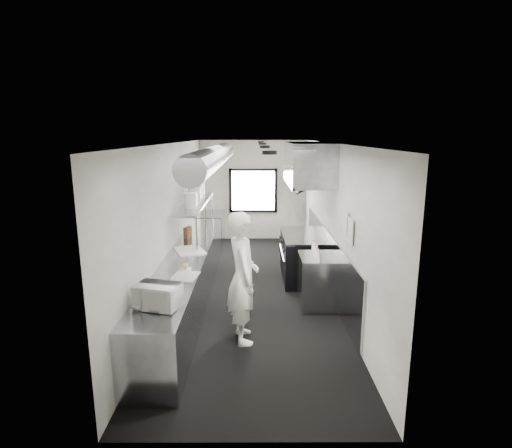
{
  "coord_description": "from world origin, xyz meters",
  "views": [
    {
      "loc": [
        0.04,
        -7.45,
        2.97
      ],
      "look_at": [
        0.07,
        -0.2,
        1.36
      ],
      "focal_mm": 28.6,
      "sensor_mm": 36.0,
      "label": 1
    }
  ],
  "objects_px": {
    "microwave": "(158,296)",
    "plate_stack_c": "(197,191)",
    "plate_stack_a": "(191,200)",
    "cutting_board": "(190,250)",
    "squeeze_bottle_a": "(319,257)",
    "squeeze_bottle_c": "(315,251)",
    "far_work_table": "(210,230)",
    "pass_shelf": "(196,204)",
    "line_cook": "(243,277)",
    "knife_block": "(188,232)",
    "small_plate": "(186,269)",
    "squeeze_bottle_b": "(317,254)",
    "squeeze_bottle_d": "(316,249)",
    "range": "(302,256)",
    "prep_counter": "(189,277)",
    "bottle_station": "(318,281)",
    "squeeze_bottle_e": "(313,246)",
    "exhaust_hood": "(308,164)",
    "plate_stack_b": "(195,196)",
    "deli_tub_b": "(151,288)",
    "deli_tub_a": "(150,296)"
  },
  "relations": [
    {
      "from": "knife_block",
      "to": "plate_stack_a",
      "type": "distance_m",
      "value": 0.77
    },
    {
      "from": "squeeze_bottle_b",
      "to": "squeeze_bottle_d",
      "type": "distance_m",
      "value": 0.28
    },
    {
      "from": "small_plate",
      "to": "far_work_table",
      "type": "bearing_deg",
      "value": 91.43
    },
    {
      "from": "squeeze_bottle_a",
      "to": "plate_stack_c",
      "type": "bearing_deg",
      "value": 134.93
    },
    {
      "from": "microwave",
      "to": "cutting_board",
      "type": "xyz_separation_m",
      "value": [
        0.01,
        2.44,
        -0.14
      ]
    },
    {
      "from": "deli_tub_a",
      "to": "small_plate",
      "type": "xyz_separation_m",
      "value": [
        0.26,
        1.19,
        -0.04
      ]
    },
    {
      "from": "deli_tub_b",
      "to": "squeeze_bottle_d",
      "type": "bearing_deg",
      "value": 35.63
    },
    {
      "from": "far_work_table",
      "to": "pass_shelf",
      "type": "bearing_deg",
      "value": -91.07
    },
    {
      "from": "line_cook",
      "to": "knife_block",
      "type": "distance_m",
      "value": 2.79
    },
    {
      "from": "squeeze_bottle_b",
      "to": "squeeze_bottle_e",
      "type": "relative_size",
      "value": 0.91
    },
    {
      "from": "exhaust_hood",
      "to": "pass_shelf",
      "type": "xyz_separation_m",
      "value": [
        -2.29,
        0.3,
        -0.86
      ]
    },
    {
      "from": "prep_counter",
      "to": "bottle_station",
      "type": "distance_m",
      "value": 2.31
    },
    {
      "from": "cutting_board",
      "to": "pass_shelf",
      "type": "bearing_deg",
      "value": 92.46
    },
    {
      "from": "knife_block",
      "to": "squeeze_bottle_b",
      "type": "xyz_separation_m",
      "value": [
        2.42,
        -1.43,
        -0.03
      ]
    },
    {
      "from": "squeeze_bottle_a",
      "to": "squeeze_bottle_c",
      "type": "distance_m",
      "value": 0.32
    },
    {
      "from": "range",
      "to": "bottle_station",
      "type": "height_order",
      "value": "range"
    },
    {
      "from": "plate_stack_a",
      "to": "cutting_board",
      "type": "bearing_deg",
      "value": -85.0
    },
    {
      "from": "plate_stack_b",
      "to": "squeeze_bottle_c",
      "type": "distance_m",
      "value": 2.83
    },
    {
      "from": "cutting_board",
      "to": "squeeze_bottle_a",
      "type": "xyz_separation_m",
      "value": [
        2.24,
        -0.64,
        0.07
      ]
    },
    {
      "from": "deli_tub_a",
      "to": "squeeze_bottle_e",
      "type": "bearing_deg",
      "value": 42.37
    },
    {
      "from": "line_cook",
      "to": "plate_stack_a",
      "type": "distance_m",
      "value": 2.6
    },
    {
      "from": "cutting_board",
      "to": "squeeze_bottle_b",
      "type": "distance_m",
      "value": 2.28
    },
    {
      "from": "prep_counter",
      "to": "small_plate",
      "type": "height_order",
      "value": "small_plate"
    },
    {
      "from": "bottle_station",
      "to": "squeeze_bottle_d",
      "type": "xyz_separation_m",
      "value": [
        -0.03,
        0.15,
        0.54
      ]
    },
    {
      "from": "line_cook",
      "to": "squeeze_bottle_d",
      "type": "relative_size",
      "value": 11.27
    },
    {
      "from": "microwave",
      "to": "squeeze_bottle_c",
      "type": "distance_m",
      "value": 3.07
    },
    {
      "from": "pass_shelf",
      "to": "knife_block",
      "type": "height_order",
      "value": "pass_shelf"
    },
    {
      "from": "knife_block",
      "to": "squeeze_bottle_c",
      "type": "relative_size",
      "value": 1.27
    },
    {
      "from": "range",
      "to": "plate_stack_c",
      "type": "xyz_separation_m",
      "value": [
        -2.25,
        0.61,
        1.28
      ]
    },
    {
      "from": "bottle_station",
      "to": "squeeze_bottle_a",
      "type": "xyz_separation_m",
      "value": [
        -0.04,
        -0.32,
        0.53
      ]
    },
    {
      "from": "far_work_table",
      "to": "squeeze_bottle_a",
      "type": "height_order",
      "value": "squeeze_bottle_a"
    },
    {
      "from": "microwave",
      "to": "squeeze_bottle_b",
      "type": "distance_m",
      "value": 2.99
    },
    {
      "from": "pass_shelf",
      "to": "plate_stack_a",
      "type": "xyz_separation_m",
      "value": [
        -0.0,
        -0.67,
        0.18
      ]
    },
    {
      "from": "plate_stack_a",
      "to": "prep_counter",
      "type": "bearing_deg",
      "value": -87.02
    },
    {
      "from": "plate_stack_a",
      "to": "small_plate",
      "type": "bearing_deg",
      "value": -84.77
    },
    {
      "from": "squeeze_bottle_d",
      "to": "exhaust_hood",
      "type": "bearing_deg",
      "value": 91.26
    },
    {
      "from": "squeeze_bottle_e",
      "to": "squeeze_bottle_a",
      "type": "bearing_deg",
      "value": -88.93
    },
    {
      "from": "bottle_station",
      "to": "squeeze_bottle_e",
      "type": "bearing_deg",
      "value": 100.3
    },
    {
      "from": "deli_tub_a",
      "to": "microwave",
      "type": "bearing_deg",
      "value": -55.85
    },
    {
      "from": "small_plate",
      "to": "plate_stack_a",
      "type": "height_order",
      "value": "plate_stack_a"
    },
    {
      "from": "line_cook",
      "to": "deli_tub_b",
      "type": "height_order",
      "value": "line_cook"
    },
    {
      "from": "knife_block",
      "to": "plate_stack_c",
      "type": "relative_size",
      "value": 0.61
    },
    {
      "from": "pass_shelf",
      "to": "cutting_board",
      "type": "bearing_deg",
      "value": -87.54
    },
    {
      "from": "exhaust_hood",
      "to": "deli_tub_b",
      "type": "height_order",
      "value": "exhaust_hood"
    },
    {
      "from": "plate_stack_a",
      "to": "squeeze_bottle_c",
      "type": "xyz_separation_m",
      "value": [
        2.28,
        -1.02,
        -0.73
      ]
    },
    {
      "from": "microwave",
      "to": "plate_stack_c",
      "type": "distance_m",
      "value": 4.18
    },
    {
      "from": "knife_block",
      "to": "squeeze_bottle_d",
      "type": "bearing_deg",
      "value": -6.35
    },
    {
      "from": "microwave",
      "to": "plate_stack_b",
      "type": "distance_m",
      "value": 3.7
    },
    {
      "from": "bottle_station",
      "to": "knife_block",
      "type": "height_order",
      "value": "knife_block"
    },
    {
      "from": "small_plate",
      "to": "plate_stack_b",
      "type": "distance_m",
      "value": 2.37
    }
  ]
}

